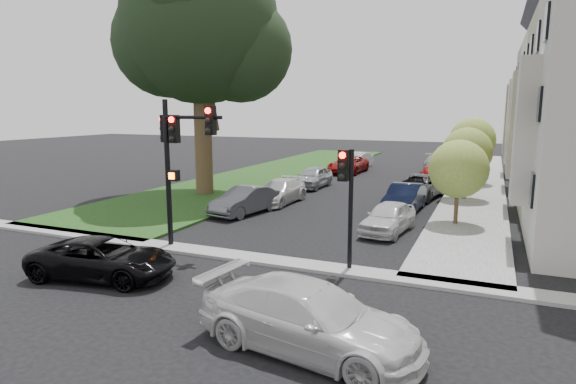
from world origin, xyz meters
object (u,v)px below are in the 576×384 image
at_px(car_parked_5, 245,201).
at_px(car_parked_8, 348,165).
at_px(small_tree_b, 467,152).
at_px(traffic_signal_main, 177,147).
at_px(car_parked_4, 439,165).
at_px(small_tree_c, 472,140).
at_px(eucalyptus, 199,25).
at_px(car_parked_1, 405,198).
at_px(car_parked_7, 313,177).
at_px(small_tree_a, 459,169).
at_px(car_parked_3, 432,175).
at_px(car_cross_far, 309,317).
at_px(car_parked_0, 388,217).
at_px(car_parked_2, 417,186).
at_px(car_cross_near, 103,259).
at_px(traffic_signal_secondary, 347,187).
at_px(car_parked_9, 357,160).
at_px(car_parked_6, 279,191).

xyz_separation_m(car_parked_5, car_parked_8, (0.39, 17.72, 0.02)).
relative_size(small_tree_b, traffic_signal_main, 0.76).
distance_m(traffic_signal_main, car_parked_4, 27.34).
bearing_deg(car_parked_4, small_tree_c, -72.01).
bearing_deg(small_tree_b, eucalyptus, -163.97).
relative_size(car_parked_1, car_parked_7, 1.03).
bearing_deg(small_tree_a, car_parked_3, 101.44).
xyz_separation_m(car_cross_far, car_parked_4, (-0.50, 31.83, 0.02)).
xyz_separation_m(small_tree_a, car_parked_0, (-2.62, -2.45, -1.97)).
xyz_separation_m(small_tree_c, car_parked_1, (-2.72, -11.21, -2.43)).
bearing_deg(car_parked_2, car_parked_4, 99.83).
bearing_deg(car_cross_near, small_tree_a, -49.99).
height_order(car_cross_far, car_parked_4, car_parked_4).
height_order(eucalyptus, small_tree_b, eucalyptus).
bearing_deg(car_parked_4, small_tree_a, -92.85).
relative_size(car_parked_3, car_parked_5, 0.97).
height_order(eucalyptus, car_parked_2, eucalyptus).
bearing_deg(traffic_signal_secondary, eucalyptus, 139.61).
height_order(small_tree_b, small_tree_c, small_tree_c).
bearing_deg(car_parked_0, car_parked_9, 115.34).
bearing_deg(car_parked_9, traffic_signal_main, -79.40).
relative_size(car_cross_far, car_parked_3, 1.27).
xyz_separation_m(traffic_signal_secondary, car_parked_2, (0.25, 14.52, -2.12)).
bearing_deg(car_parked_8, car_parked_9, 96.40).
distance_m(small_tree_a, traffic_signal_main, 12.51).
height_order(car_parked_5, car_parked_7, car_parked_7).
height_order(car_cross_near, car_parked_2, car_parked_2).
bearing_deg(car_parked_3, car_parked_4, 85.69).
bearing_deg(car_cross_near, car_parked_9, -9.62).
bearing_deg(car_parked_6, car_cross_far, -61.30).
bearing_deg(car_parked_0, car_parked_4, 97.24).
distance_m(small_tree_b, car_parked_7, 10.15).
bearing_deg(traffic_signal_secondary, car_parked_7, 113.74).
bearing_deg(car_cross_far, car_parked_1, 10.43).
height_order(car_parked_0, car_parked_5, car_parked_5).
relative_size(small_tree_a, traffic_signal_main, 0.70).
height_order(car_parked_6, car_parked_9, car_parked_9).
distance_m(car_cross_near, car_parked_4, 30.88).
bearing_deg(car_parked_2, traffic_signal_main, -105.44).
bearing_deg(car_cross_far, car_parked_5, 42.16).
distance_m(small_tree_b, car_parked_3, 6.41).
distance_m(eucalyptus, car_parked_4, 22.34).
relative_size(car_cross_far, car_parked_5, 1.23).
distance_m(car_parked_1, car_parked_2, 4.19).
height_order(traffic_signal_main, car_parked_7, traffic_signal_main).
relative_size(eucalyptus, car_parked_2, 2.91).
height_order(traffic_signal_secondary, car_parked_3, traffic_signal_secondary).
height_order(eucalyptus, small_tree_a, eucalyptus).
xyz_separation_m(car_cross_near, car_parked_6, (0.09, 13.56, 0.03)).
xyz_separation_m(small_tree_b, car_parked_8, (-9.78, 9.35, -2.14)).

